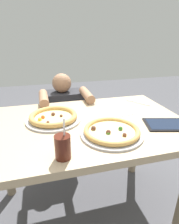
# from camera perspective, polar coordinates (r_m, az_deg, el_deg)

# --- Properties ---
(ground_plane) EXTENTS (8.00, 8.00, 0.00)m
(ground_plane) POSITION_cam_1_polar(r_m,az_deg,el_deg) (1.63, -1.48, -27.59)
(ground_plane) COLOR #4C4C51
(dining_table) EXTENTS (1.28, 0.82, 0.75)m
(dining_table) POSITION_cam_1_polar(r_m,az_deg,el_deg) (1.21, -1.78, -8.08)
(dining_table) COLOR tan
(dining_table) RESTS_ON ground
(pizza_near) EXTENTS (0.34, 0.34, 0.04)m
(pizza_near) POSITION_cam_1_polar(r_m,az_deg,el_deg) (1.03, 6.70, -5.89)
(pizza_near) COLOR #B7B7BC
(pizza_near) RESTS_ON dining_table
(pizza_far) EXTENTS (0.34, 0.34, 0.04)m
(pizza_far) POSITION_cam_1_polar(r_m,az_deg,el_deg) (1.20, -10.84, -1.58)
(pizza_far) COLOR #B7B7BC
(pizza_far) RESTS_ON dining_table
(drink_cup_colored) EXTENTS (0.07, 0.07, 0.19)m
(drink_cup_colored) POSITION_cam_1_polar(r_m,az_deg,el_deg) (0.83, -8.07, -10.38)
(drink_cup_colored) COLOR #4C1E14
(drink_cup_colored) RESTS_ON dining_table
(paper_napkin) EXTENTS (0.18, 0.17, 0.00)m
(paper_napkin) POSITION_cam_1_polar(r_m,az_deg,el_deg) (1.34, 9.74, 0.20)
(paper_napkin) COLOR white
(paper_napkin) RESTS_ON dining_table
(fork) EXTENTS (0.13, 0.18, 0.00)m
(fork) POSITION_cam_1_polar(r_m,az_deg,el_deg) (1.54, 14.42, 2.80)
(fork) COLOR silver
(fork) RESTS_ON dining_table
(tablet) EXTENTS (0.28, 0.23, 0.01)m
(tablet) POSITION_cam_1_polar(r_m,az_deg,el_deg) (1.22, 22.05, -3.50)
(tablet) COLOR black
(tablet) RESTS_ON dining_table
(diner_seated) EXTENTS (0.42, 0.52, 0.92)m
(diner_seated) POSITION_cam_1_polar(r_m,az_deg,el_deg) (1.89, -7.61, -4.04)
(diner_seated) COLOR #333847
(diner_seated) RESTS_ON ground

